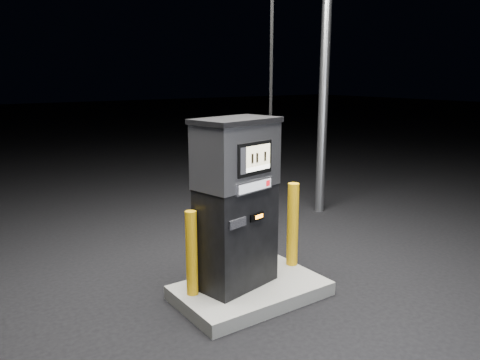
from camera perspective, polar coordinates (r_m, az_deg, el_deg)
ground at (r=5.31m, az=1.28°, el=-14.04°), size 80.00×80.00×0.00m
pump_island at (r=5.28m, az=1.28°, el=-13.32°), size 1.60×1.00×0.15m
fuel_dispenser at (r=4.93m, az=-0.42°, el=-2.69°), size 1.04×0.71×3.76m
bollard_left at (r=4.88m, az=-5.92°, el=-8.88°), size 0.13×0.13×0.90m
bollard_right at (r=5.61m, az=6.43°, el=-5.41°), size 0.17×0.17×1.00m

